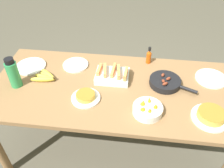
{
  "coord_description": "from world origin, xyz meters",
  "views": [
    {
      "loc": [
        0.17,
        -1.37,
        2.0
      ],
      "look_at": [
        0.0,
        0.0,
        0.81
      ],
      "focal_mm": 38.0,
      "sensor_mm": 36.0,
      "label": 1
    }
  ],
  "objects": [
    {
      "name": "fruit_bowl_mango",
      "position": [
        0.27,
        -0.24,
        0.81
      ],
      "size": [
        0.21,
        0.21,
        0.11
      ],
      "color": "silver",
      "rests_on": "dining_table"
    },
    {
      "name": "skillet",
      "position": [
        0.41,
        0.08,
        0.8
      ],
      "size": [
        0.36,
        0.24,
        0.08
      ],
      "rotation": [
        0.0,
        0.0,
        5.87
      ],
      "color": "black",
      "rests_on": "dining_table"
    },
    {
      "name": "frittata_plate_center",
      "position": [
        0.7,
        -0.24,
        0.8
      ],
      "size": [
        0.25,
        0.25,
        0.06
      ],
      "color": "silver",
      "rests_on": "dining_table"
    },
    {
      "name": "banana_bunch",
      "position": [
        -0.54,
        0.04,
        0.8
      ],
      "size": [
        0.21,
        0.17,
        0.04
      ],
      "color": "gold",
      "rests_on": "dining_table"
    },
    {
      "name": "empty_plate_near_front",
      "position": [
        -0.73,
        0.17,
        0.78
      ],
      "size": [
        0.25,
        0.25,
        0.02
      ],
      "color": "silver",
      "rests_on": "dining_table"
    },
    {
      "name": "empty_plate_far_right",
      "position": [
        0.78,
        0.19,
        0.78
      ],
      "size": [
        0.25,
        0.25,
        0.02
      ],
      "color": "silver",
      "rests_on": "dining_table"
    },
    {
      "name": "ground_plane",
      "position": [
        0.0,
        0.0,
        0.0
      ],
      "size": [
        14.0,
        14.0,
        0.0
      ],
      "primitive_type": "plane",
      "color": "#565142"
    },
    {
      "name": "hot_sauce_bottle",
      "position": [
        0.28,
        0.36,
        0.85
      ],
      "size": [
        0.04,
        0.04,
        0.16
      ],
      "color": "#C64C0F",
      "rests_on": "dining_table"
    },
    {
      "name": "empty_plate_far_left",
      "position": [
        -0.35,
        0.24,
        0.78
      ],
      "size": [
        0.22,
        0.22,
        0.02
      ],
      "color": "silver",
      "rests_on": "dining_table"
    },
    {
      "name": "frittata_plate_side",
      "position": [
        -0.17,
        -0.16,
        0.8
      ],
      "size": [
        0.21,
        0.21,
        0.05
      ],
      "color": "silver",
      "rests_on": "dining_table"
    },
    {
      "name": "water_bottle",
      "position": [
        -0.74,
        -0.07,
        0.89
      ],
      "size": [
        0.09,
        0.09,
        0.25
      ],
      "color": "#2D9351",
      "rests_on": "dining_table"
    },
    {
      "name": "melon_tray",
      "position": [
        -0.01,
        0.1,
        0.81
      ],
      "size": [
        0.27,
        0.21,
        0.1
      ],
      "color": "silver",
      "rests_on": "dining_table"
    },
    {
      "name": "dining_table",
      "position": [
        0.0,
        0.0,
        0.68
      ],
      "size": [
        1.9,
        0.88,
        0.78
      ],
      "color": "olive",
      "rests_on": "ground_plane"
    }
  ]
}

